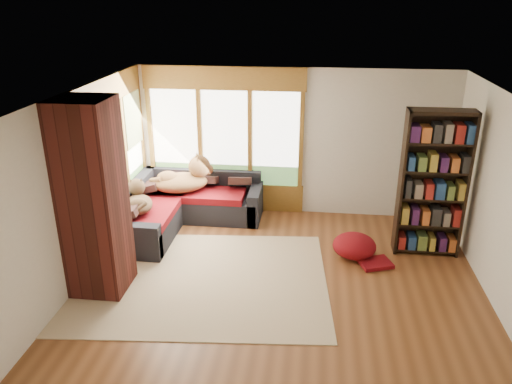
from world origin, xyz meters
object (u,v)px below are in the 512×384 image
(bookshelf, at_px, (433,184))
(pouf, at_px, (354,245))
(sectional_sofa, at_px, (175,208))
(area_rug, at_px, (200,279))
(dog_tan, at_px, (185,175))
(dog_brindle, at_px, (138,197))
(brick_chimney, at_px, (93,199))

(bookshelf, height_order, pouf, bookshelf)
(sectional_sofa, xyz_separation_m, bookshelf, (4.09, -0.50, 0.81))
(area_rug, height_order, bookshelf, bookshelf)
(dog_tan, xyz_separation_m, dog_brindle, (-0.54, -0.88, -0.08))
(dog_tan, distance_m, dog_brindle, 1.03)
(brick_chimney, relative_size, pouf, 3.96)
(bookshelf, bearing_deg, brick_chimney, -161.12)
(sectional_sofa, xyz_separation_m, dog_brindle, (-0.42, -0.60, 0.43))
(pouf, height_order, dog_tan, dog_tan)
(brick_chimney, height_order, pouf, brick_chimney)
(bookshelf, xyz_separation_m, dog_brindle, (-4.51, -0.11, -0.38))
(bookshelf, distance_m, pouf, 1.46)
(sectional_sofa, relative_size, dog_brindle, 2.71)
(bookshelf, height_order, dog_tan, bookshelf)
(bookshelf, xyz_separation_m, dog_tan, (-3.97, 0.77, -0.30))
(dog_brindle, bearing_deg, dog_tan, -53.81)
(bookshelf, bearing_deg, pouf, -165.36)
(pouf, bearing_deg, sectional_sofa, 165.45)
(sectional_sofa, bearing_deg, pouf, -18.16)
(brick_chimney, bearing_deg, dog_brindle, 88.77)
(brick_chimney, xyz_separation_m, sectional_sofa, (0.45, 2.05, -1.00))
(area_rug, relative_size, dog_brindle, 4.35)
(sectional_sofa, relative_size, area_rug, 0.62)
(dog_brindle, bearing_deg, area_rug, -154.19)
(sectional_sofa, height_order, pouf, sectional_sofa)
(area_rug, height_order, dog_tan, dog_tan)
(brick_chimney, distance_m, dog_tan, 2.44)
(area_rug, xyz_separation_m, dog_brindle, (-1.24, 1.12, 0.73))
(area_rug, bearing_deg, dog_tan, 109.16)
(pouf, distance_m, dog_brindle, 3.47)
(brick_chimney, distance_m, sectional_sofa, 2.32)
(area_rug, xyz_separation_m, dog_tan, (-0.69, 2.00, 0.81))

